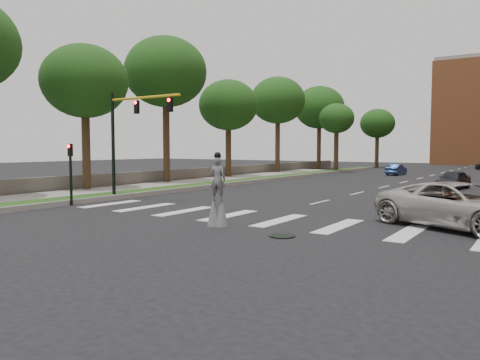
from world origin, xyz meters
The scene contains 19 objects.
ground_plane centered at (0.00, 0.00, 0.00)m, with size 160.00×160.00×0.00m, color black.
grass_median centered at (-11.50, 20.00, 0.12)m, with size 2.00×60.00×0.25m, color #1C4213.
median_curb centered at (-10.45, 20.00, 0.14)m, with size 0.20×60.00×0.28m, color gray.
sidewalk_left centered at (-14.50, 10.00, 0.09)m, with size 4.00×60.00×0.18m, color gray.
stone_wall centered at (-17.00, 22.00, 0.55)m, with size 0.50×56.00×1.10m, color #545048.
manhole centered at (3.00, -2.00, 0.02)m, with size 0.90×0.90×0.04m, color black.
traffic_signal centered at (-9.78, 3.00, 4.15)m, with size 5.30×0.23×6.20m.
secondary_signal centered at (-10.30, -0.50, 1.95)m, with size 0.25×0.21×3.23m.
stilt_performer centered at (-0.08, -1.50, 1.11)m, with size 0.83×0.61×2.86m.
suv_crossing centered at (7.80, 3.00, 0.87)m, with size 2.88×6.25×1.74m, color beige.
car_near centered at (4.72, 20.97, 0.68)m, with size 1.61×3.99×1.36m, color black.
car_mid centered at (-3.41, 36.16, 0.60)m, with size 1.26×3.62×1.19m, color navy.
tree_1 centered at (-15.85, 4.90, 7.44)m, with size 5.81×5.81×9.96m.
tree_2 centered at (-15.96, 13.04, 9.16)m, with size 6.76×6.76×12.08m.
tree_3 centered at (-15.78, 21.76, 7.11)m, with size 5.79×5.79×9.62m.
tree_4 centered at (-16.01, 32.12, 8.44)m, with size 6.37×6.37×11.20m.
tree_5 centered at (-15.86, 43.57, 8.43)m, with size 6.79×6.79×11.36m.
tree_6 centered at (-11.07, 37.86, 6.44)m, with size 4.24×4.24×8.34m.
tree_7 centered at (-10.92, 53.47, 6.53)m, with size 5.07×5.07×8.75m.
Camera 1 is at (10.49, -15.93, 3.03)m, focal length 35.00 mm.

